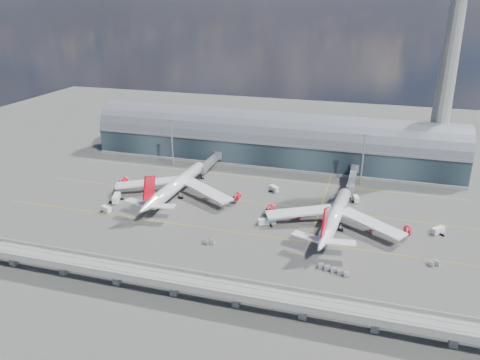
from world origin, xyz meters
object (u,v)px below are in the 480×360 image
(airliner_left, at_px, (176,185))
(cargo_train_2, at_px, (434,263))
(floodlight_mast_left, at_px, (172,141))
(service_truck_3, at_px, (438,230))
(service_truck_1, at_px, (106,209))
(cargo_train_1, at_px, (333,270))
(floodlight_mast_right, at_px, (363,159))
(airliner_right, at_px, (335,216))
(service_truck_4, at_px, (356,199))
(service_truck_2, at_px, (267,221))
(service_truck_5, at_px, (274,189))
(control_tower, at_px, (448,73))
(cargo_train_0, at_px, (209,242))
(service_truck_0, at_px, (116,198))

(airliner_left, xyz_separation_m, cargo_train_2, (109.27, -29.40, -4.81))
(floodlight_mast_left, height_order, service_truck_3, floodlight_mast_left)
(service_truck_1, bearing_deg, airliner_left, -22.36)
(service_truck_1, bearing_deg, cargo_train_1, -81.12)
(cargo_train_2, bearing_deg, floodlight_mast_left, 87.75)
(floodlight_mast_right, height_order, airliner_right, floodlight_mast_right)
(airliner_right, bearing_deg, service_truck_4, 81.32)
(service_truck_2, xyz_separation_m, service_truck_5, (-4.84, 34.76, -0.00))
(control_tower, distance_m, cargo_train_0, 144.68)
(service_truck_0, relative_size, service_truck_1, 1.62)
(airliner_left, bearing_deg, service_truck_4, 14.84)
(service_truck_1, height_order, cargo_train_1, service_truck_1)
(floodlight_mast_right, bearing_deg, airliner_left, -154.01)
(service_truck_1, bearing_deg, airliner_right, -61.93)
(service_truck_4, distance_m, service_truck_5, 37.97)
(service_truck_2, bearing_deg, cargo_train_2, -129.36)
(service_truck_3, distance_m, cargo_train_1, 53.35)
(service_truck_1, relative_size, service_truck_2, 0.68)
(airliner_left, relative_size, service_truck_1, 13.00)
(airliner_left, distance_m, cargo_train_1, 88.20)
(service_truck_2, xyz_separation_m, cargo_train_2, (62.47, -13.67, -0.56))
(service_truck_0, height_order, service_truck_4, service_truck_0)
(airliner_right, distance_m, service_truck_2, 27.19)
(service_truck_1, relative_size, cargo_train_2, 1.07)
(floodlight_mast_left, xyz_separation_m, service_truck_1, (-2.69, -63.36, -12.31))
(airliner_right, distance_m, service_truck_0, 96.96)
(service_truck_1, bearing_deg, service_truck_4, -47.56)
(airliner_right, height_order, cargo_train_2, airliner_right)
(control_tower, height_order, service_truck_5, control_tower)
(service_truck_2, height_order, cargo_train_1, service_truck_2)
(service_truck_5, xyz_separation_m, cargo_train_1, (34.56, -62.63, -0.56))
(service_truck_1, bearing_deg, control_tower, -36.31)
(service_truck_0, height_order, service_truck_5, service_truck_0)
(floodlight_mast_right, height_order, service_truck_2, floodlight_mast_right)
(service_truck_0, bearing_deg, service_truck_5, 6.16)
(control_tower, relative_size, cargo_train_0, 20.99)
(service_truck_0, height_order, service_truck_2, service_truck_0)
(floodlight_mast_right, xyz_separation_m, service_truck_2, (-33.89, -55.07, -12.28))
(service_truck_0, bearing_deg, control_tower, 10.10)
(service_truck_0, distance_m, cargo_train_1, 104.69)
(service_truck_3, relative_size, service_truck_5, 1.02)
(service_truck_1, distance_m, cargo_train_1, 100.45)
(airliner_right, distance_m, cargo_train_1, 33.30)
(service_truck_5, bearing_deg, service_truck_1, 167.65)
(airliner_left, height_order, service_truck_4, airliner_left)
(service_truck_2, distance_m, service_truck_4, 47.13)
(floodlight_mast_right, xyz_separation_m, service_truck_3, (31.87, -43.61, -12.25))
(service_truck_5, distance_m, cargo_train_2, 82.93)
(service_truck_4, xyz_separation_m, cargo_train_0, (-49.96, -55.34, -0.52))
(floodlight_mast_right, bearing_deg, service_truck_4, -92.08)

